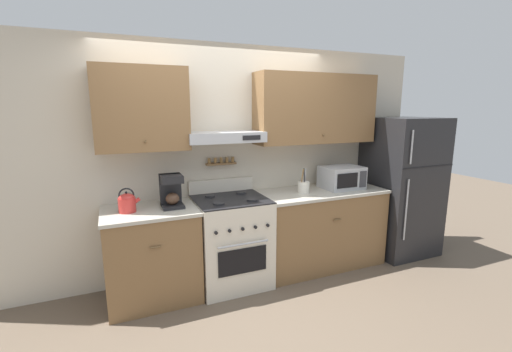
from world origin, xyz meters
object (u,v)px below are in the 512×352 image
at_px(refrigerator, 401,186).
at_px(microwave, 342,177).
at_px(stove_range, 231,241).
at_px(tea_kettle, 127,202).
at_px(utensil_crock, 304,187).
at_px(coffee_maker, 171,190).

xyz_separation_m(refrigerator, microwave, (-0.90, 0.06, 0.18)).
height_order(stove_range, microwave, microwave).
distance_m(stove_range, refrigerator, 2.35).
height_order(tea_kettle, utensil_crock, utensil_crock).
bearing_deg(tea_kettle, coffee_maker, 4.37).
distance_m(refrigerator, microwave, 0.92).
distance_m(stove_range, microwave, 1.53).
bearing_deg(coffee_maker, microwave, -0.39).
bearing_deg(stove_range, utensil_crock, -0.08).
distance_m(tea_kettle, coffee_maker, 0.42).
bearing_deg(refrigerator, utensil_crock, 178.30).
distance_m(refrigerator, coffee_maker, 2.92).
relative_size(stove_range, microwave, 2.35).
relative_size(refrigerator, microwave, 3.77).
height_order(microwave, utensil_crock, utensil_crock).
bearing_deg(refrigerator, stove_range, 178.92).
height_order(coffee_maker, microwave, coffee_maker).
xyz_separation_m(refrigerator, utensil_crock, (-1.44, 0.04, 0.11)).
xyz_separation_m(microwave, utensil_crock, (-0.54, -0.02, -0.06)).
distance_m(refrigerator, utensil_crock, 1.44).
xyz_separation_m(coffee_maker, utensil_crock, (1.48, -0.03, -0.09)).
xyz_separation_m(refrigerator, coffee_maker, (-2.92, 0.07, 0.20)).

